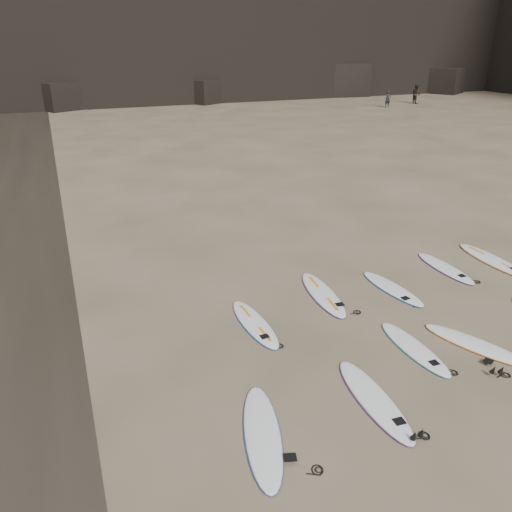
{
  "coord_description": "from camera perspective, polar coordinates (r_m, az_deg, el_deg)",
  "views": [
    {
      "loc": [
        -6.92,
        -6.94,
        6.23
      ],
      "look_at": [
        -2.89,
        3.06,
        1.5
      ],
      "focal_mm": 35.0,
      "sensor_mm": 36.0,
      "label": 1
    }
  ],
  "objects": [
    {
      "name": "surfboard_1",
      "position": [
        9.93,
        13.34,
        -15.61
      ],
      "size": [
        0.76,
        2.53,
        0.09
      ],
      "primitive_type": "ellipsoid",
      "rotation": [
        0.0,
        0.0,
        -0.06
      ],
      "color": "white",
      "rests_on": "ground"
    },
    {
      "name": "surfboard_3",
      "position": [
        12.14,
        23.82,
        -9.23
      ],
      "size": [
        1.46,
        2.41,
        0.09
      ],
      "primitive_type": "ellipsoid",
      "rotation": [
        0.0,
        0.0,
        0.41
      ],
      "color": "white",
      "rests_on": "ground"
    },
    {
      "name": "ground",
      "position": [
        11.61,
        19.55,
        -10.32
      ],
      "size": [
        240.0,
        240.0,
        0.0
      ],
      "primitive_type": "plane",
      "color": "#897559",
      "rests_on": "ground"
    },
    {
      "name": "surfboard_6",
      "position": [
        13.28,
        7.63,
        -4.29
      ],
      "size": [
        0.92,
        2.66,
        0.09
      ],
      "primitive_type": "ellipsoid",
      "rotation": [
        0.0,
        0.0,
        -0.12
      ],
      "color": "white",
      "rests_on": "ground"
    },
    {
      "name": "surfboard_7",
      "position": [
        13.95,
        15.29,
        -3.56
      ],
      "size": [
        0.76,
        2.35,
        0.08
      ],
      "primitive_type": "ellipsoid",
      "rotation": [
        0.0,
        0.0,
        0.09
      ],
      "color": "white",
      "rests_on": "ground"
    },
    {
      "name": "person_b",
      "position": [
        56.1,
        17.81,
        17.22
      ],
      "size": [
        0.77,
        0.96,
        1.87
      ],
      "primitive_type": "imported",
      "rotation": [
        0.0,
        0.0,
        1.5
      ],
      "color": "black",
      "rests_on": "ground"
    },
    {
      "name": "surfboard_5",
      "position": [
        11.89,
        -0.16,
        -7.69
      ],
      "size": [
        0.64,
        2.38,
        0.09
      ],
      "primitive_type": "ellipsoid",
      "rotation": [
        0.0,
        0.0,
        0.03
      ],
      "color": "white",
      "rests_on": "ground"
    },
    {
      "name": "surfboard_0",
      "position": [
        9.01,
        0.74,
        -19.66
      ],
      "size": [
        1.29,
        2.59,
        0.09
      ],
      "primitive_type": "ellipsoid",
      "rotation": [
        0.0,
        0.0,
        -0.28
      ],
      "color": "white",
      "rests_on": "ground"
    },
    {
      "name": "person_a",
      "position": [
        52.13,
        14.84,
        16.95
      ],
      "size": [
        0.59,
        0.41,
        1.56
      ],
      "primitive_type": "imported",
      "rotation": [
        0.0,
        0.0,
        6.22
      ],
      "color": "black",
      "rests_on": "ground"
    },
    {
      "name": "surfboard_8",
      "position": [
        15.64,
        20.78,
        -1.26
      ],
      "size": [
        0.63,
        2.37,
        0.08
      ],
      "primitive_type": "ellipsoid",
      "rotation": [
        0.0,
        0.0,
        -0.03
      ],
      "color": "white",
      "rests_on": "ground"
    },
    {
      "name": "surfboard_9",
      "position": [
        16.74,
        25.41,
        -0.4
      ],
      "size": [
        0.77,
        2.77,
        0.1
      ],
      "primitive_type": "ellipsoid",
      "rotation": [
        0.0,
        0.0,
        -0.04
      ],
      "color": "white",
      "rests_on": "ground"
    },
    {
      "name": "surfboard_2",
      "position": [
        11.55,
        17.62,
        -9.98
      ],
      "size": [
        0.56,
        2.26,
        0.08
      ],
      "primitive_type": "ellipsoid",
      "rotation": [
        0.0,
        0.0,
        -0.01
      ],
      "color": "white",
      "rests_on": "ground"
    }
  ]
}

